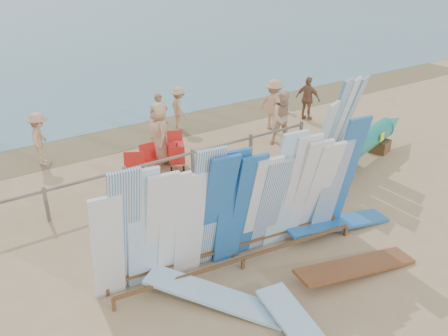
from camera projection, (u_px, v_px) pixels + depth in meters
ground at (184, 255)px, 10.10m from camera, size 160.00×160.00×0.00m
wet_sand_strip at (76, 146)px, 15.50m from camera, size 40.00×2.60×0.01m
fence at (125, 176)px, 12.08m from camera, size 12.08×0.08×0.90m
main_surfboard_rack at (239, 209)px, 9.30m from camera, size 5.80×1.40×2.87m
side_surfboard_rack at (335, 130)px, 13.15m from camera, size 2.63×1.66×2.89m
outrigger_canoe at (352, 151)px, 13.47m from camera, size 7.02×2.67×1.02m
vendor_table at (289, 184)px, 12.27m from camera, size 0.87×0.64×1.09m
flat_board_a at (215, 303)px, 8.75m from camera, size 2.03×2.51×0.34m
flat_board_c at (355, 273)px, 9.54m from camera, size 2.75×0.95×0.35m
flat_board_d at (336, 229)px, 11.02m from camera, size 2.75×0.98×0.32m
beach_chair_left at (134, 176)px, 12.93m from camera, size 0.76×0.77×0.87m
beach_chair_right at (151, 163)px, 13.78m from camera, size 0.49×0.51×0.77m
stroller at (176, 155)px, 13.82m from camera, size 0.80×0.92×1.06m
beachgoer_3 at (40, 139)px, 13.93m from camera, size 0.80×1.12×1.61m
beachgoer_extra_0 at (274, 105)px, 16.54m from camera, size 0.71×1.24×1.80m
beachgoer_9 at (179, 108)px, 16.65m from camera, size 0.48×1.01×1.53m
beachgoer_6 at (160, 133)px, 13.99m from camera, size 0.60×0.98×1.87m
beachgoer_10 at (308, 99)px, 17.47m from camera, size 0.74×1.04×1.63m
beachgoer_7 at (160, 116)px, 15.82m from camera, size 0.64×0.53×1.55m
beachgoer_8 at (284, 118)px, 15.32m from camera, size 0.97×0.78×1.79m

